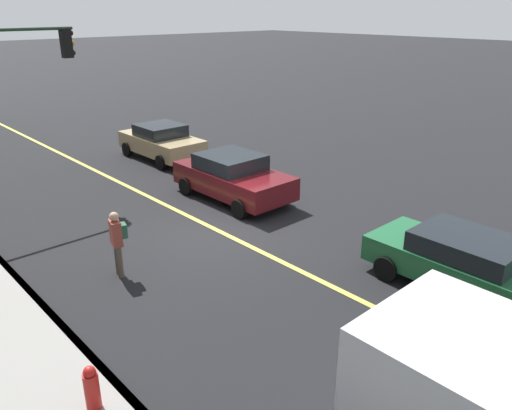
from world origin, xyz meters
name	(u,v)px	position (x,y,z in m)	size (l,w,h in m)	color
ground	(217,230)	(0.00, 0.00, 0.00)	(200.00, 200.00, 0.00)	black
curb_edge	(30,294)	(0.00, 5.32, 0.07)	(80.00, 0.16, 0.15)	slate
lane_stripe_center	(217,230)	(0.00, 0.00, 0.01)	(80.00, 0.16, 0.01)	#D8CC4C
car_tan	(161,141)	(7.47, -2.94, 0.75)	(4.11, 2.03, 1.47)	tan
car_maroon	(233,176)	(1.69, -2.04, 0.78)	(4.28, 2.12, 1.53)	#591116
car_green	(465,262)	(-6.39, -2.06, 0.72)	(4.34, 1.96, 1.37)	#1E6038
pedestrian_with_backpack	(117,239)	(-0.48, 3.34, 0.96)	(0.43, 0.43, 1.65)	brown
fire_hydrant	(92,392)	(-4.27, 5.84, 0.47)	(0.24, 0.24, 0.94)	red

